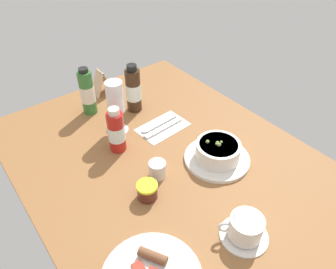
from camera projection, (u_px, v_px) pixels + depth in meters
The scene contains 11 objects.
ground_plane at pixel (164, 161), 103.61cm from camera, with size 110.00×84.00×3.00cm, color brown.
porridge_bowl at pixel (218, 152), 99.90cm from camera, with size 20.64×20.64×7.47cm.
cutlery_setting at pixel (162, 127), 114.70cm from camera, with size 12.59×18.70×0.90cm.
coffee_cup at pixel (245, 229), 78.48cm from camera, with size 12.23×12.23×6.82cm.
creamer_jug at pixel (157, 169), 95.09cm from camera, with size 6.13×5.16×5.80cm.
wine_glass at pixel (115, 99), 105.78cm from camera, with size 6.72×6.72×19.27cm.
jam_jar at pixel (147, 191), 88.89cm from camera, with size 5.97×5.97×4.89cm.
sauce_bottle_green at pixel (87, 92), 117.04cm from camera, with size 5.33×5.33×18.38cm.
sauce_bottle_brown at pixel (133, 90), 118.44cm from camera, with size 5.66×5.66×18.73cm.
sauce_bottle_red at pixel (116, 131), 101.63cm from camera, with size 5.49×5.49×15.96cm.
menu_card at pixel (102, 83), 129.40cm from camera, with size 5.71×7.40×10.37cm.
Camera 1 is at (-59.72, 44.79, 70.89)cm, focal length 34.29 mm.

